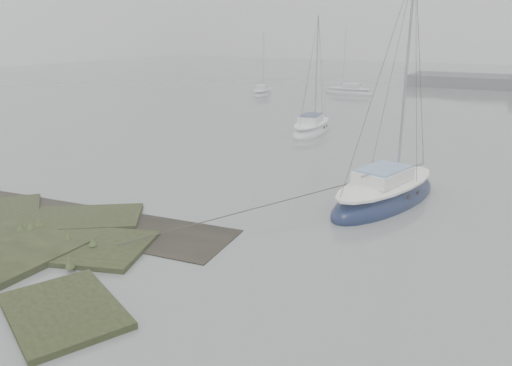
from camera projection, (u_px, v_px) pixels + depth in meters
name	position (u px, v px, depth m)	size (l,w,h in m)	color
ground	(376.00, 123.00, 38.55)	(160.00, 160.00, 0.00)	slate
sailboat_main	(385.00, 195.00, 20.86)	(4.12, 7.54, 10.13)	#0C1738
sailboat_white	(311.00, 129.00, 35.04)	(2.62, 6.24, 8.55)	silver
sailboat_far_a	(262.00, 93.00, 55.11)	(2.99, 5.42, 7.28)	#9EA3A7
sailboat_far_c	(349.00, 92.00, 55.77)	(5.64, 2.14, 7.83)	#A8ACB1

